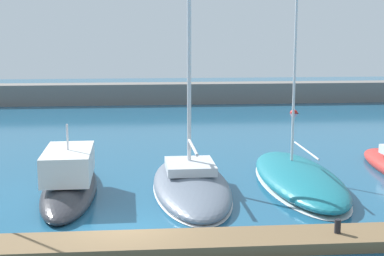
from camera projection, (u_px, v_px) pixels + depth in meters
name	position (u px, v px, depth m)	size (l,w,h in m)	color
ground_plane	(127.00, 234.00, 18.48)	(120.00, 120.00, 0.00)	#1E567A
dock_pier	(126.00, 245.00, 17.09)	(30.76, 1.71, 0.36)	brown
breakwater_seawall	(137.00, 94.00, 50.88)	(108.00, 2.24, 1.84)	slate
motorboat_charcoal_third	(70.00, 181.00, 22.91)	(2.35, 8.34, 3.30)	#2D2D33
sailboat_slate_fourth	(191.00, 182.00, 23.56)	(3.34, 9.44, 19.45)	slate
sailboat_teal_fifth	(299.00, 177.00, 24.37)	(3.26, 9.71, 19.81)	#19707F
mooring_buoy_red	(294.00, 113.00, 45.14)	(0.62, 0.62, 0.62)	red
dock_bollard	(338.00, 226.00, 17.58)	(0.20, 0.20, 0.44)	black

